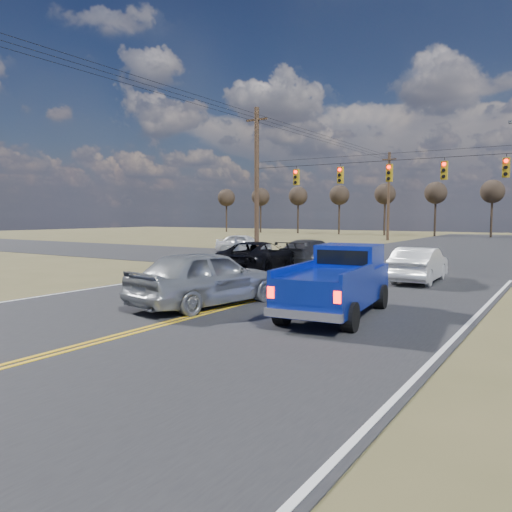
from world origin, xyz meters
The scene contains 12 objects.
ground centered at (0.00, 0.00, 0.00)m, with size 160.00×160.00×0.00m, color brown.
road_main centered at (0.00, 10.00, 0.00)m, with size 14.00×120.00×0.02m, color #28282B.
road_cross centered at (0.00, 18.00, 0.00)m, with size 120.00×12.00×0.02m, color #28282B.
signal_gantry centered at (0.50, 17.79, 5.06)m, with size 19.60×4.83×10.00m.
utility_poles centered at (0.00, 17.00, 5.23)m, with size 19.60×58.32×10.00m.
treeline centered at (0.00, 26.96, 5.70)m, with size 87.00×117.80×7.40m.
pickup_truck centered at (3.36, 2.95, 0.97)m, with size 2.59×5.50×2.00m.
silver_suv centered at (-0.80, 2.13, 0.91)m, with size 2.15×5.35×1.82m, color #929699.
black_suv centered at (-4.30, 10.77, 0.79)m, with size 2.62×5.69×1.58m, color black.
white_car_queue centered at (3.46, 11.55, 0.76)m, with size 1.60×4.58×1.51m, color silver.
dgrey_car_queue centered at (-3.52, 15.23, 0.76)m, with size 2.14×5.27×1.53m, color #313136.
cross_car_west centered at (-12.06, 20.99, 0.73)m, with size 4.30×1.73×1.46m, color white.
Camera 1 is at (9.06, -10.34, 2.90)m, focal length 35.00 mm.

